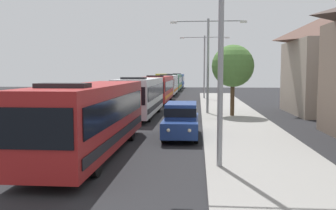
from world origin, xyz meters
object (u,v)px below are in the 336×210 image
(bus_middle, at_px, (159,88))
(streetlamp_far, at_px, (204,60))
(streetlamp_near, at_px, (221,31))
(streetlamp_mid, at_px, (208,55))
(white_suv, at_px, (181,119))
(bus_fourth_in_line, at_px, (168,84))
(roadside_tree, at_px, (233,66))
(bus_rear, at_px, (174,82))
(box_truck_oncoming, at_px, (162,80))
(bus_second_in_line, at_px, (141,95))
(bus_lead, at_px, (93,115))
(bus_tail_end, at_px, (178,80))

(bus_middle, xyz_separation_m, streetlamp_far, (5.40, 5.33, 3.46))
(streetlamp_near, distance_m, streetlamp_mid, 17.42)
(bus_middle, xyz_separation_m, white_suv, (3.70, -22.95, -0.66))
(bus_fourth_in_line, distance_m, roadside_tree, 28.05)
(bus_middle, relative_size, bus_rear, 1.05)
(bus_middle, distance_m, box_truck_oncoming, 36.90)
(bus_middle, height_order, box_truck_oncoming, bus_middle)
(bus_second_in_line, bearing_deg, white_suv, -68.50)
(box_truck_oncoming, distance_m, streetlamp_mid, 49.72)
(bus_lead, distance_m, streetlamp_far, 33.16)
(box_truck_oncoming, height_order, roadside_tree, roadside_tree)
(box_truck_oncoming, bearing_deg, bus_tail_end, 46.45)
(bus_lead, bearing_deg, bus_fourth_in_line, 90.00)
(streetlamp_mid, distance_m, streetlamp_far, 17.42)
(streetlamp_near, relative_size, streetlamp_mid, 1.02)
(bus_fourth_in_line, xyz_separation_m, box_truck_oncoming, (-3.30, 23.52, 0.01))
(bus_rear, xyz_separation_m, white_suv, (3.70, -49.41, -0.66))
(bus_fourth_in_line, distance_m, streetlamp_near, 43.21)
(bus_lead, xyz_separation_m, roadside_tree, (7.30, 13.45, 2.34))
(white_suv, bearing_deg, box_truck_oncoming, 96.69)
(bus_lead, distance_m, white_suv, 5.68)
(bus_tail_end, bearing_deg, streetlamp_far, -81.21)
(streetlamp_near, bearing_deg, bus_fourth_in_line, 97.20)
(white_suv, distance_m, streetlamp_far, 28.63)
(roadside_tree, bearing_deg, bus_second_in_line, 178.51)
(bus_tail_end, distance_m, streetlamp_near, 70.02)
(bus_rear, relative_size, white_suv, 2.31)
(bus_second_in_line, xyz_separation_m, streetlamp_far, (5.40, 18.89, 3.46))
(bus_second_in_line, distance_m, streetlamp_near, 17.17)
(bus_lead, xyz_separation_m, bus_fourth_in_line, (-0.00, 40.44, -0.00))
(white_suv, bearing_deg, bus_second_in_line, 111.50)
(bus_rear, bearing_deg, streetlamp_near, -84.49)
(bus_fourth_in_line, xyz_separation_m, bus_rear, (0.00, 13.23, 0.00))
(bus_lead, bearing_deg, bus_middle, 90.00)
(bus_second_in_line, height_order, white_suv, bus_second_in_line)
(bus_second_in_line, xyz_separation_m, white_suv, (3.70, -9.39, -0.66))
(streetlamp_near, distance_m, streetlamp_far, 34.84)
(box_truck_oncoming, xyz_separation_m, streetlamp_mid, (8.70, -48.84, 3.28))
(white_suv, height_order, streetlamp_near, streetlamp_near)
(streetlamp_near, xyz_separation_m, streetlamp_mid, (0.00, 17.42, -0.05))
(box_truck_oncoming, bearing_deg, bus_fourth_in_line, -82.01)
(bus_tail_end, height_order, box_truck_oncoming, bus_tail_end)
(box_truck_oncoming, distance_m, streetlamp_far, 32.78)
(streetlamp_mid, height_order, streetlamp_far, streetlamp_far)
(bus_middle, relative_size, streetlamp_near, 1.54)
(bus_second_in_line, xyz_separation_m, bus_middle, (0.00, 13.56, 0.00))
(bus_lead, relative_size, streetlamp_far, 1.44)
(streetlamp_mid, relative_size, roadside_tree, 1.40)
(white_suv, xyz_separation_m, roadside_tree, (3.60, 9.20, 3.00))
(bus_middle, height_order, roadside_tree, roadside_tree)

